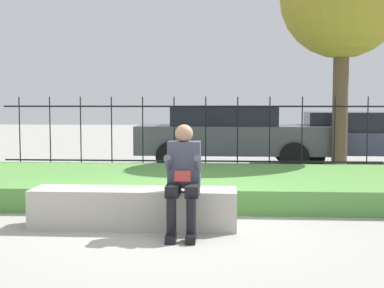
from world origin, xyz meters
The scene contains 7 objects.
ground_plane centered at (0.00, 0.00, 0.00)m, with size 60.00×60.00×0.00m, color #9E9B93.
stone_bench centered at (-0.38, 0.00, 0.21)m, with size 2.51×0.57×0.48m.
person_seated_reader centered at (0.26, -0.32, 0.70)m, with size 0.42×0.73×1.27m.
grass_berm centered at (0.00, 2.33, 0.17)m, with size 9.80×3.26×0.34m.
iron_fence centered at (0.00, 4.48, 0.87)m, with size 7.80×0.03×1.65m.
car_parked_right centered at (3.97, 6.70, 0.71)m, with size 4.28×2.17×1.30m.
car_parked_center centered at (0.84, 6.33, 0.78)m, with size 4.46×1.93×1.46m.
Camera 1 is at (0.75, -6.42, 1.53)m, focal length 50.00 mm.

